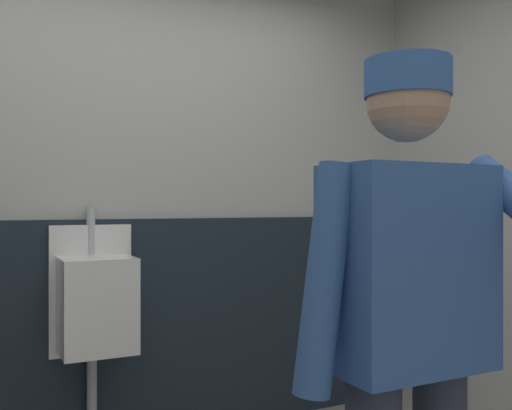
# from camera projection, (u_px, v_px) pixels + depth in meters

# --- Properties ---
(wall_back) EXTENTS (4.15, 0.12, 2.79)m
(wall_back) POSITION_uv_depth(u_px,v_px,m) (126.00, 178.00, 3.01)
(wall_back) COLOR #B2B2AD
(wall_back) RESTS_ON ground_plane
(wainscot_band_back) EXTENTS (3.55, 0.03, 1.18)m
(wainscot_band_back) POSITION_uv_depth(u_px,v_px,m) (130.00, 332.00, 2.94)
(wainscot_band_back) COLOR #19232D
(wainscot_band_back) RESTS_ON ground_plane
(urinal_solo) EXTENTS (0.40, 0.34, 1.24)m
(urinal_solo) POSITION_uv_depth(u_px,v_px,m) (95.00, 303.00, 2.72)
(urinal_solo) COLOR white
(urinal_solo) RESTS_ON ground_plane
(person) EXTENTS (0.64, 0.60, 1.62)m
(person) POSITION_uv_depth(u_px,v_px,m) (410.00, 323.00, 1.44)
(person) COLOR #2D3342
(person) RESTS_ON ground_plane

